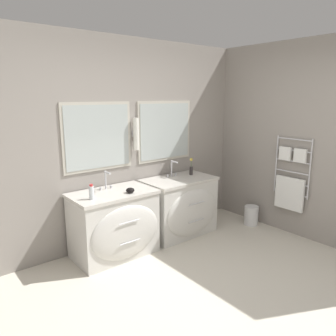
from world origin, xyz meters
TOP-DOWN VIEW (x-y plane):
  - ground_plane at (0.00, 0.00)m, footprint 16.00×16.00m
  - wall_back at (0.01, 1.99)m, footprint 5.50×0.15m
  - wall_right at (1.98, 0.88)m, footprint 0.13×3.94m
  - vanity_left at (-0.30, 1.61)m, footprint 0.98×0.66m
  - vanity_right at (0.73, 1.61)m, footprint 0.98×0.66m
  - faucet_left at (-0.30, 1.79)m, footprint 0.17×0.14m
  - faucet_right at (0.73, 1.79)m, footprint 0.17×0.14m
  - toiletry_bottle at (-0.61, 1.55)m, footprint 0.05×0.05m
  - amenity_bowl at (-0.15, 1.49)m, footprint 0.10×0.10m
  - flower_vase at (1.00, 1.70)m, footprint 0.05×0.05m
  - waste_bin at (1.77, 1.19)m, footprint 0.21×0.21m

SIDE VIEW (x-z plane):
  - ground_plane at x=0.00m, z-range 0.00..0.00m
  - waste_bin at x=1.77m, z-range 0.01..0.29m
  - vanity_left at x=-0.30m, z-range 0.00..0.79m
  - vanity_right at x=0.73m, z-range 0.00..0.79m
  - amenity_bowl at x=-0.15m, z-range 0.79..0.85m
  - toiletry_bottle at x=-0.61m, z-range 0.78..0.95m
  - flower_vase at x=1.00m, z-range 0.76..1.01m
  - faucet_left at x=-0.30m, z-range 0.79..1.01m
  - faucet_right at x=0.73m, z-range 0.79..1.01m
  - wall_right at x=1.98m, z-range -0.01..2.59m
  - wall_back at x=0.01m, z-range 0.00..2.60m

